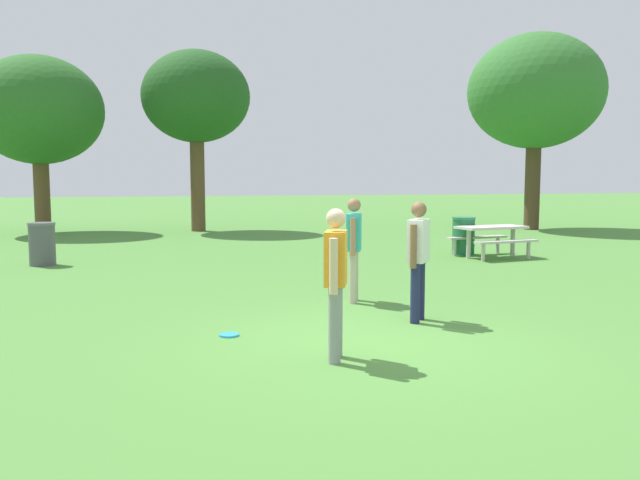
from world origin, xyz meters
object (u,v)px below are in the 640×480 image
Objects in this scene: person_bystander at (418,253)px; picnic_table_near at (491,234)px; trash_can_beside_table at (42,244)px; trash_can_further_along at (463,236)px; tree_tall_left at (38,111)px; tree_far_right at (535,92)px; person_thrower at (336,274)px; tree_broad_center at (196,98)px; person_catcher at (354,243)px; frisbee at (229,335)px.

person_bystander is 0.86× the size of picnic_table_near.
trash_can_further_along is at bearing -2.17° from trash_can_beside_table.
tree_far_right is at bearing -8.68° from tree_tall_left.
tree_broad_center reaches higher than person_thrower.
person_thrower is 0.27× the size of tree_tall_left.
trash_can_further_along is (-0.42, 0.65, -0.08)m from picnic_table_near.
tree_far_right is (10.05, 13.40, 4.14)m from person_bystander.
picnic_table_near is 10.53m from trash_can_beside_table.
tree_tall_left is at bearing 99.74° from trash_can_beside_table.
tree_tall_left is at bearing 108.79° from person_thrower.
person_bystander is 17.25m from tree_far_right.
person_catcher is at bearing 106.55° from person_bystander.
person_catcher is at bearing -136.70° from picnic_table_near.
person_catcher is 0.86× the size of picnic_table_near.
frisbee is 0.13× the size of picnic_table_near.
trash_can_beside_table is at bearing -114.48° from tree_broad_center.
trash_can_further_along is at bearing -54.88° from tree_broad_center.
trash_can_beside_table is (-4.47, 8.71, -0.46)m from person_thrower.
person_catcher is 1.71× the size of trash_can_further_along.
tree_far_right reaches higher than person_catcher.
person_thrower is 0.86× the size of picnic_table_near.
person_bystander is at bearing 44.35° from person_thrower.
tree_far_right is at bearing -10.29° from tree_broad_center.
person_thrower and person_bystander have the same top height.
tree_broad_center is (-1.74, 14.09, 3.85)m from person_catcher.
tree_tall_left reaches higher than frisbee.
trash_can_beside_table is (-6.04, 7.18, -0.46)m from person_bystander.
person_catcher is 6.68× the size of frisbee.
tree_far_right is (11.62, 14.93, 4.14)m from person_thrower.
trash_can_beside_table is (-10.48, 1.03, -0.08)m from picnic_table_near.
frisbee is at bearing -91.45° from tree_broad_center.
tree_broad_center is at bearing 88.55° from frisbee.
person_bystander is (1.57, 1.53, 0.00)m from person_thrower.
tree_far_right reaches higher than person_thrower.
person_bystander is 18.08m from tree_tall_left.
tree_far_right reaches higher than trash_can_beside_table.
frisbee is 0.04× the size of tree_broad_center.
trash_can_further_along is 15.32m from tree_tall_left.
tree_broad_center reaches higher than person_catcher.
trash_can_beside_table is at bearing -80.26° from tree_tall_left.
picnic_table_near is 1.98× the size of trash_can_further_along.
person_catcher reaches higher than trash_can_further_along.
picnic_table_near is at bearing 54.15° from person_bystander.
person_catcher is 2.91m from frisbee.
frisbee is 9.64m from trash_can_further_along.
tree_far_right is (5.61, 7.26, 4.52)m from picnic_table_near.
person_thrower reaches higher than trash_can_beside_table.
person_thrower is at bearing -135.65° from person_bystander.
frisbee is (-2.14, -1.74, -0.93)m from person_catcher.
person_catcher is (1.12, 3.07, 0.00)m from person_thrower.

